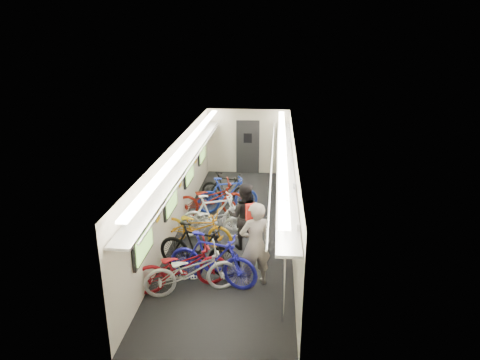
% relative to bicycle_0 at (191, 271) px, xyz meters
% --- Properties ---
extents(train_car_shell, '(10.00, 10.00, 10.00)m').
position_rel_bicycle_0_xyz_m(train_car_shell, '(0.21, 3.72, 1.16)').
color(train_car_shell, black).
rests_on(train_car_shell, ground).
extents(bicycle_0, '(2.00, 1.23, 0.99)m').
position_rel_bicycle_0_xyz_m(bicycle_0, '(0.00, 0.00, 0.00)').
color(bicycle_0, '#B0AFB3').
rests_on(bicycle_0, ground).
extents(bicycle_1, '(2.03, 1.02, 1.17)m').
position_rel_bicycle_0_xyz_m(bicycle_1, '(0.38, 0.33, 0.09)').
color(bicycle_1, '#1B1997').
rests_on(bicycle_1, ground).
extents(bicycle_2, '(2.05, 1.35, 1.02)m').
position_rel_bicycle_0_xyz_m(bicycle_2, '(-0.23, 0.12, 0.01)').
color(bicycle_2, maroon).
rests_on(bicycle_2, ground).
extents(bicycle_3, '(2.03, 1.09, 1.17)m').
position_rel_bicycle_0_xyz_m(bicycle_3, '(0.02, 0.77, 0.09)').
color(bicycle_3, black).
rests_on(bicycle_3, ground).
extents(bicycle_4, '(2.03, 1.24, 1.01)m').
position_rel_bicycle_0_xyz_m(bicycle_4, '(-0.25, 2.00, 0.01)').
color(bicycle_4, orange).
rests_on(bicycle_4, ground).
extents(bicycle_5, '(1.94, 1.18, 1.13)m').
position_rel_bicycle_0_xyz_m(bicycle_5, '(0.08, 2.69, 0.07)').
color(bicycle_5, white).
rests_on(bicycle_5, ground).
extents(bicycle_6, '(1.79, 0.67, 0.93)m').
position_rel_bicycle_0_xyz_m(bicycle_6, '(0.05, 2.50, -0.03)').
color(bicycle_6, silver).
rests_on(bicycle_6, ground).
extents(bicycle_7, '(1.88, 0.97, 1.09)m').
position_rel_bicycle_0_xyz_m(bicycle_7, '(0.24, 4.17, 0.05)').
color(bicycle_7, '#1B31A3').
rests_on(bicycle_7, ground).
extents(bicycle_8, '(2.16, 1.24, 1.07)m').
position_rel_bicycle_0_xyz_m(bicycle_8, '(-0.21, 3.80, 0.04)').
color(bicycle_8, maroon).
rests_on(bicycle_8, ground).
extents(bicycle_9, '(1.78, 0.96, 1.03)m').
position_rel_bicycle_0_xyz_m(bicycle_9, '(0.16, 4.76, 0.02)').
color(bicycle_9, black).
rests_on(bicycle_9, ground).
extents(passenger_near, '(0.78, 0.65, 1.83)m').
position_rel_bicycle_0_xyz_m(passenger_near, '(1.25, 0.44, 0.42)').
color(passenger_near, gray).
rests_on(passenger_near, ground).
extents(passenger_mid, '(0.84, 0.67, 1.66)m').
position_rel_bicycle_0_xyz_m(passenger_mid, '(0.90, 2.03, 0.33)').
color(passenger_mid, black).
rests_on(passenger_mid, ground).
extents(backpack, '(0.29, 0.21, 0.38)m').
position_rel_bicycle_0_xyz_m(backpack, '(1.13, 1.23, 0.78)').
color(backpack, red).
rests_on(backpack, passenger_near).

